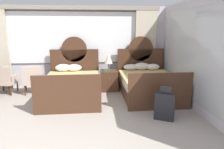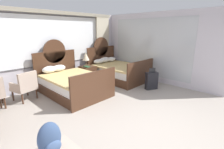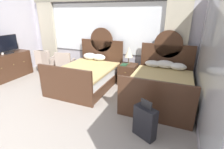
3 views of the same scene
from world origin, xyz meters
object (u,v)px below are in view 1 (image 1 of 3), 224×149
at_px(armchair_by_window_left, 32,79).
at_px(bed_near_mirror, 148,83).
at_px(table_lamp_on_nightstand, 109,59).
at_px(nightstand_between_beds, 109,80).
at_px(suitcase_on_floor, 165,106).
at_px(book_on_nightstand, 106,71).
at_px(armchair_by_window_centre, 4,79).
at_px(armchair_by_window_right, 0,79).
at_px(bed_near_window, 72,86).

bearing_deg(armchair_by_window_left, bed_near_mirror, -8.32).
xyz_separation_m(table_lamp_on_nightstand, armchair_by_window_left, (-2.37, -0.16, -0.57)).
relative_size(nightstand_between_beds, suitcase_on_floor, 0.85).
xyz_separation_m(bed_near_mirror, book_on_nightstand, (-1.21, 0.51, 0.30)).
relative_size(bed_near_mirror, table_lamp_on_nightstand, 4.03).
height_order(bed_near_mirror, armchair_by_window_left, bed_near_mirror).
xyz_separation_m(nightstand_between_beds, armchair_by_window_centre, (-3.20, -0.11, 0.14)).
distance_m(bed_near_mirror, nightstand_between_beds, 1.27).
bearing_deg(suitcase_on_floor, table_lamp_on_nightstand, 114.29).
relative_size(nightstand_between_beds, armchair_by_window_centre, 0.74).
xyz_separation_m(table_lamp_on_nightstand, book_on_nightstand, (-0.09, -0.16, -0.37)).
distance_m(nightstand_between_beds, book_on_nightstand, 0.37).
distance_m(armchair_by_window_centre, armchair_by_window_right, 0.13).
height_order(bed_near_window, book_on_nightstand, bed_near_window).
distance_m(nightstand_between_beds, armchair_by_window_centre, 3.21).
distance_m(bed_near_mirror, suitcase_on_floor, 1.66).
relative_size(nightstand_between_beds, armchair_by_window_left, 0.74).
bearing_deg(armchair_by_window_right, bed_near_window, -13.27).
bearing_deg(armchair_by_window_right, suitcase_on_floor, -26.43).
height_order(bed_near_mirror, armchair_by_window_right, bed_near_mirror).
relative_size(nightstand_between_beds, armchair_by_window_right, 0.74).
height_order(armchair_by_window_centre, armchair_by_window_right, same).
bearing_deg(suitcase_on_floor, armchair_by_window_left, 147.58).
bearing_deg(bed_near_window, armchair_by_window_left, 157.52).
height_order(bed_near_window, armchair_by_window_right, bed_near_window).
distance_m(book_on_nightstand, armchair_by_window_centre, 3.11).
bearing_deg(suitcase_on_floor, bed_near_mirror, 87.73).
distance_m(armchair_by_window_left, armchair_by_window_centre, 0.83).
distance_m(nightstand_between_beds, table_lamp_on_nightstand, 0.71).
relative_size(armchair_by_window_left, suitcase_on_floor, 1.15).
bearing_deg(table_lamp_on_nightstand, book_on_nightstand, -119.23).
bearing_deg(book_on_nightstand, armchair_by_window_centre, -179.95).
xyz_separation_m(nightstand_between_beds, table_lamp_on_nightstand, (-0.01, 0.06, 0.71)).
bearing_deg(armchair_by_window_centre, suitcase_on_floor, -27.07).
xyz_separation_m(nightstand_between_beds, armchair_by_window_left, (-2.37, -0.11, 0.14)).
bearing_deg(armchair_by_window_right, bed_near_mirror, -6.57).
xyz_separation_m(armchair_by_window_left, suitcase_on_floor, (3.42, -2.17, -0.15)).
bearing_deg(nightstand_between_beds, armchair_by_window_left, -177.40).
bearing_deg(armchair_by_window_centre, bed_near_mirror, -6.72).
bearing_deg(armchair_by_window_left, nightstand_between_beds, 2.60).
relative_size(nightstand_between_beds, table_lamp_on_nightstand, 1.18).
xyz_separation_m(bed_near_window, suitcase_on_floor, (2.17, -1.65, -0.05)).
distance_m(table_lamp_on_nightstand, book_on_nightstand, 0.41).
height_order(nightstand_between_beds, armchair_by_window_right, armchair_by_window_right).
relative_size(table_lamp_on_nightstand, armchair_by_window_left, 0.63).
bearing_deg(table_lamp_on_nightstand, armchair_by_window_left, -176.03).
bearing_deg(armchair_by_window_centre, nightstand_between_beds, 1.97).
bearing_deg(table_lamp_on_nightstand, armchair_by_window_right, -177.20).
bearing_deg(armchair_by_window_right, nightstand_between_beds, 1.83).
xyz_separation_m(table_lamp_on_nightstand, armchair_by_window_right, (-3.32, -0.16, -0.57)).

